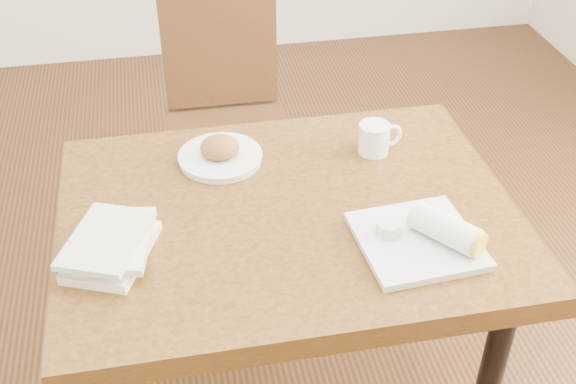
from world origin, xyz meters
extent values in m
cube|color=brown|center=(0.00, 0.00, 0.72)|extent=(1.09, 0.82, 0.06)
cylinder|color=black|center=(-0.44, 0.31, 0.34)|extent=(0.06, 0.06, 0.69)
cylinder|color=black|center=(0.44, 0.31, 0.34)|extent=(0.06, 0.06, 0.69)
cylinder|color=#482D14|center=(0.13, 0.97, 0.23)|extent=(0.04, 0.04, 0.45)
cylinder|color=#482D14|center=(-0.23, 0.97, 0.23)|extent=(0.04, 0.04, 0.45)
cylinder|color=#482D14|center=(0.12, 0.61, 0.23)|extent=(0.04, 0.04, 0.45)
cylinder|color=#482D14|center=(-0.24, 0.61, 0.23)|extent=(0.04, 0.04, 0.45)
cube|color=#482D14|center=(-0.06, 0.79, 0.47)|extent=(0.42, 0.42, 0.04)
cube|color=#482D14|center=(-0.05, 0.98, 0.73)|extent=(0.40, 0.04, 0.45)
cylinder|color=white|center=(-0.14, 0.24, 0.76)|extent=(0.22, 0.22, 0.01)
cylinder|color=white|center=(-0.14, 0.24, 0.77)|extent=(0.22, 0.22, 0.01)
ellipsoid|color=#B27538|center=(-0.14, 0.24, 0.79)|extent=(0.12, 0.11, 0.06)
cylinder|color=white|center=(0.27, 0.20, 0.79)|extent=(0.08, 0.08, 0.08)
torus|color=white|center=(0.32, 0.21, 0.79)|extent=(0.07, 0.02, 0.07)
cylinder|color=tan|center=(0.27, 0.20, 0.83)|extent=(0.07, 0.07, 0.01)
cylinder|color=#F2E5CC|center=(0.27, 0.20, 0.83)|extent=(0.05, 0.05, 0.00)
cube|color=white|center=(0.26, -0.19, 0.76)|extent=(0.27, 0.27, 0.01)
cube|color=white|center=(0.26, -0.19, 0.77)|extent=(0.28, 0.28, 0.01)
cylinder|color=white|center=(0.31, -0.20, 0.80)|extent=(0.15, 0.17, 0.07)
cylinder|color=yellow|center=(0.36, -0.27, 0.80)|extent=(0.06, 0.05, 0.06)
cylinder|color=silver|center=(0.20, -0.16, 0.79)|extent=(0.06, 0.06, 0.03)
cylinder|color=red|center=(0.20, -0.16, 0.80)|extent=(0.05, 0.05, 0.01)
cube|color=white|center=(-0.42, -0.09, 0.76)|extent=(0.23, 0.27, 0.02)
cube|color=silver|center=(-0.40, -0.08, 0.78)|extent=(0.19, 0.24, 0.02)
cube|color=#86BD7E|center=(-0.42, -0.10, 0.80)|extent=(0.22, 0.26, 0.02)
camera|label=1|loc=(-0.26, -1.35, 1.82)|focal=45.00mm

